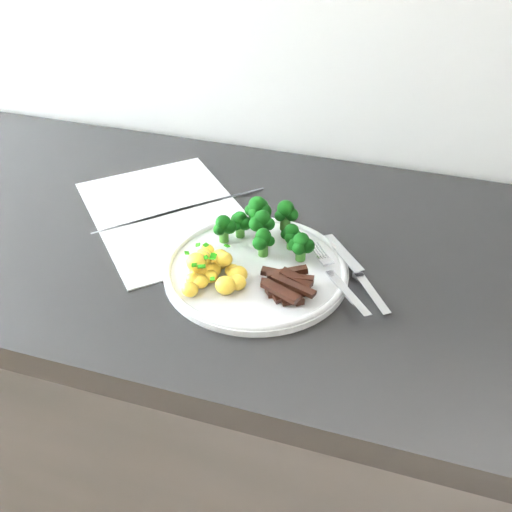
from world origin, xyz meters
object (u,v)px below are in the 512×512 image
(recipe_paper, at_px, (169,214))
(knife, at_px, (363,282))
(broccoli, at_px, (265,224))
(fork, at_px, (340,281))
(counter, at_px, (230,431))
(plate, at_px, (256,269))
(potatoes, at_px, (212,268))
(beef_strips, at_px, (288,285))

(recipe_paper, relative_size, knife, 2.54)
(broccoli, xyz_separation_m, fork, (0.12, -0.07, -0.02))
(counter, xyz_separation_m, plate, (0.07, -0.06, 0.46))
(counter, height_order, potatoes, potatoes)
(counter, bearing_deg, broccoli, -0.09)
(broccoli, height_order, knife, broccoli)
(fork, bearing_deg, recipe_paper, 160.15)
(fork, bearing_deg, potatoes, -170.01)
(counter, xyz_separation_m, beef_strips, (0.13, -0.10, 0.47))
(potatoes, bearing_deg, plate, 33.50)
(fork, xyz_separation_m, knife, (0.03, 0.02, -0.01))
(recipe_paper, xyz_separation_m, knife, (0.33, -0.09, 0.01))
(counter, relative_size, plate, 9.43)
(potatoes, relative_size, fork, 0.76)
(counter, bearing_deg, beef_strips, -36.80)
(potatoes, height_order, knife, potatoes)
(recipe_paper, bearing_deg, potatoes, -46.85)
(plate, distance_m, beef_strips, 0.06)
(counter, xyz_separation_m, fork, (0.19, -0.07, 0.47))
(counter, relative_size, fork, 17.11)
(recipe_paper, bearing_deg, knife, -15.03)
(beef_strips, xyz_separation_m, knife, (0.09, 0.05, -0.01))
(broccoli, height_order, beef_strips, broccoli)
(recipe_paper, xyz_separation_m, fork, (0.30, -0.11, 0.02))
(counter, xyz_separation_m, knife, (0.22, -0.05, 0.46))
(counter, relative_size, broccoli, 16.01)
(recipe_paper, relative_size, plate, 1.51)
(potatoes, bearing_deg, fork, 9.99)
(beef_strips, bearing_deg, plate, 148.16)
(potatoes, relative_size, beef_strips, 1.31)
(counter, height_order, recipe_paper, recipe_paper)
(recipe_paper, xyz_separation_m, plate, (0.18, -0.10, 0.01))
(potatoes, height_order, fork, potatoes)
(recipe_paper, relative_size, broccoli, 2.57)
(plate, height_order, broccoli, broccoli)
(plate, xyz_separation_m, knife, (0.15, 0.02, 0.00))
(counter, height_order, fork, fork)
(potatoes, bearing_deg, counter, 103.26)
(fork, bearing_deg, plate, 178.00)
(counter, height_order, beef_strips, beef_strips)
(recipe_paper, distance_m, broccoli, 0.18)
(recipe_paper, distance_m, potatoes, 0.19)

